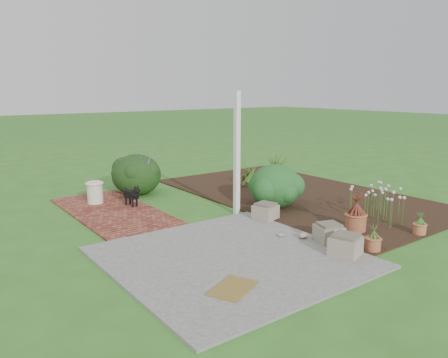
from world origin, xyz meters
TOP-DOWN VIEW (x-y plane):
  - ground at (0.00, 0.00)m, footprint 80.00×80.00m
  - concrete_patio at (-1.25, -1.75)m, footprint 3.50×3.50m
  - brick_path at (-1.70, 1.75)m, footprint 1.60×3.50m
  - garden_bed at (2.50, 0.50)m, footprint 4.00×7.00m
  - veranda_post at (0.30, 0.10)m, footprint 0.10×0.10m
  - stone_trough_near at (0.19, -2.74)m, footprint 0.53×0.53m
  - stone_trough_mid at (0.45, -2.19)m, footprint 0.50×0.50m
  - stone_trough_far at (0.48, -0.59)m, footprint 0.49×0.49m
  - coir_doormat at (-1.90, -2.65)m, footprint 0.77×0.66m
  - black_dog at (-1.22, 1.81)m, footprint 0.22×0.51m
  - cream_ceramic_urn at (-1.77, 2.55)m, footprint 0.39×0.39m
  - evergreen_shrub at (1.30, 0.02)m, footprint 1.47×1.47m
  - agapanthus_clump_back at (2.81, 1.53)m, footprint 1.46×1.46m
  - agapanthus_clump_front at (2.18, 1.95)m, footprint 1.01×1.01m
  - pink_flower_patch at (2.33, -1.97)m, footprint 1.38×1.38m
  - terracotta_pot_bronze at (1.33, -2.07)m, footprint 0.48×0.48m
  - terracotta_pot_small_left at (2.07, -2.86)m, footprint 0.28×0.28m
  - terracotta_pot_small_right at (0.72, -2.86)m, footprint 0.27×0.27m
  - purple_flowering_bush at (-0.58, 2.94)m, footprint 1.55×1.55m

SIDE VIEW (x-z plane):
  - ground at x=0.00m, z-range 0.00..0.00m
  - garden_bed at x=2.50m, z-range 0.00..0.03m
  - concrete_patio at x=-1.25m, z-range 0.00..0.04m
  - brick_path at x=-1.70m, z-range 0.00..0.04m
  - coir_doormat at x=-1.90m, z-range 0.04..0.06m
  - terracotta_pot_small_left at x=2.07m, z-range 0.03..0.21m
  - terracotta_pot_small_right at x=0.72m, z-range 0.03..0.23m
  - stone_trough_mid at x=0.45m, z-range 0.04..0.31m
  - stone_trough_far at x=0.48m, z-range 0.04..0.31m
  - terracotta_pot_bronze at x=1.33m, z-range 0.03..0.33m
  - stone_trough_near at x=0.19m, z-range 0.04..0.32m
  - cream_ceramic_urn at x=-1.77m, z-range 0.04..0.50m
  - black_dog at x=-1.22m, z-range 0.08..0.53m
  - pink_flower_patch at x=2.33m, z-range 0.03..0.73m
  - agapanthus_clump_front at x=2.18m, z-range 0.03..0.74m
  - evergreen_shrub at x=1.30m, z-range 0.03..0.98m
  - purple_flowering_bush at x=-0.58m, z-range 0.00..1.01m
  - agapanthus_clump_back at x=2.81m, z-range 0.03..1.04m
  - veranda_post at x=0.30m, z-range 0.00..2.50m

